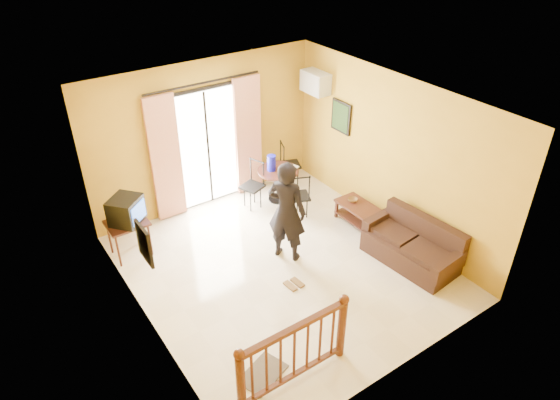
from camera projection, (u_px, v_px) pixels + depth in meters
ground at (283, 267)px, 8.16m from camera, size 5.00×5.00×0.00m
room_shell at (283, 176)px, 7.25m from camera, size 5.00×5.00×5.00m
balcony_door at (208, 147)px, 9.22m from camera, size 2.25×0.14×2.46m
tv_table at (127, 226)px, 8.15m from camera, size 0.65×0.54×0.65m
television at (126, 210)px, 8.00m from camera, size 0.66×0.65×0.44m
picture_left at (144, 243)px, 6.13m from camera, size 0.05×0.42×0.52m
dining_table at (278, 177)px, 9.63m from camera, size 0.80×0.80×0.67m
water_jug at (271, 163)px, 9.47m from camera, size 0.17×0.17×0.31m
serving_tray at (292, 168)px, 9.60m from camera, size 0.32×0.26×0.02m
dining_chairs at (280, 202)px, 9.84m from camera, size 1.63×1.61×0.95m
air_conditioner at (315, 82)px, 9.38m from camera, size 0.31×0.60×0.40m
botanical_print at (341, 117)px, 9.25m from camera, size 0.05×0.50×0.60m
coffee_table at (359, 212)px, 9.07m from camera, size 0.48×0.87×0.39m
bowl at (353, 200)px, 9.12m from camera, size 0.23×0.23×0.06m
sofa at (413, 246)px, 8.14m from camera, size 0.89×1.69×0.78m
standing_person at (287, 212)px, 7.93m from camera, size 0.71×0.77×1.77m
stair_balustrade at (294, 349)px, 5.98m from camera, size 1.63×0.13×1.04m
doormat at (263, 374)px, 6.35m from camera, size 0.70×0.58×0.02m
sandals at (294, 284)px, 7.77m from camera, size 0.26×0.26×0.03m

